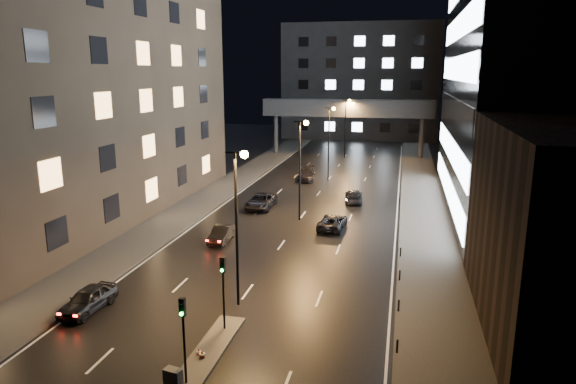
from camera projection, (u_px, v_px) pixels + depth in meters
name	position (u px, v px, depth m)	size (l,w,h in m)	color
ground	(319.00, 193.00, 63.82)	(160.00, 160.00, 0.00)	black
sidewalk_left	(209.00, 197.00, 61.73)	(5.00, 110.00, 0.15)	#383533
sidewalk_right	(423.00, 209.00, 56.37)	(5.00, 110.00, 0.15)	#383533
building_left	(61.00, 15.00, 48.86)	(15.00, 48.00, 40.00)	#2D2319
building_far	(361.00, 82.00, 116.01)	(34.00, 14.00, 25.00)	#333335
skybridge	(347.00, 109.00, 90.38)	(30.00, 3.00, 10.00)	#333335
median_island	(209.00, 352.00, 27.66)	(1.60, 8.00, 0.15)	#383533
traffic_signal_near	(223.00, 281.00, 29.33)	(0.28, 0.34, 4.40)	black
traffic_signal_far	(183.00, 327.00, 24.11)	(0.28, 0.34, 4.40)	black
bollard_row	(398.00, 325.00, 29.72)	(0.12, 25.12, 0.90)	black
streetlight_near	(239.00, 208.00, 31.91)	(1.45, 0.50, 10.15)	black
streetlight_mid_a	(301.00, 157.00, 50.90)	(1.45, 0.50, 10.15)	black
streetlight_mid_b	(330.00, 134.00, 69.89)	(1.45, 0.50, 10.15)	black
streetlight_far	(346.00, 120.00, 88.87)	(1.45, 0.50, 10.15)	black
car_away_a	(88.00, 299.00, 32.40)	(1.79, 4.45, 1.52)	black
car_away_b	(221.00, 234.00, 45.66)	(1.45, 4.16, 1.37)	black
car_away_c	(261.00, 201.00, 56.76)	(2.61, 5.67, 1.58)	black
car_away_d	(307.00, 174.00, 71.58)	(2.27, 5.58, 1.62)	black
car_toward_a	(333.00, 222.00, 49.41)	(2.29, 4.97, 1.38)	black
car_toward_b	(354.00, 196.00, 59.52)	(1.98, 4.87, 1.41)	black
utility_cabinet	(173.00, 380.00, 24.07)	(0.84, 0.48, 1.10)	#4D4C4F
cone_a	(199.00, 352.00, 27.23)	(0.35, 0.35, 0.51)	#D64C0B
cone_b	(202.00, 355.00, 26.95)	(0.41, 0.41, 0.55)	#FF5B0D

